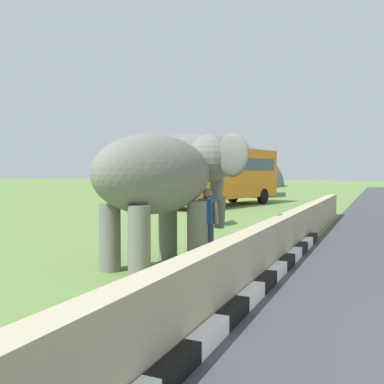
% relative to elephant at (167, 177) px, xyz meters
% --- Properties ---
extents(striped_curb, '(16.20, 0.20, 0.24)m').
position_rel_elephant_xyz_m(striped_curb, '(-3.36, -2.49, -1.82)').
color(striped_curb, white).
rests_on(striped_curb, ground_plane).
extents(barrier_parapet, '(28.00, 0.36, 1.00)m').
position_rel_elephant_xyz_m(barrier_parapet, '(-1.01, -2.19, -1.44)').
color(barrier_parapet, tan).
rests_on(barrier_parapet, ground_plane).
extents(elephant, '(4.08, 2.96, 2.96)m').
position_rel_elephant_xyz_m(elephant, '(0.00, 0.00, 0.00)').
color(elephant, slate).
rests_on(elephant, ground_plane).
extents(person_handler, '(0.34, 0.66, 1.66)m').
position_rel_elephant_xyz_m(person_handler, '(1.11, -0.52, -1.01)').
color(person_handler, navy).
rests_on(person_handler, ground_plane).
extents(bus_orange, '(10.06, 4.79, 3.50)m').
position_rel_elephant_xyz_m(bus_orange, '(16.31, 4.62, 0.14)').
color(bus_orange, orange).
rests_on(bus_orange, ground_plane).
extents(bus_white, '(8.70, 4.13, 3.50)m').
position_rel_elephant_xyz_m(bus_white, '(29.23, 6.32, 0.14)').
color(bus_white, silver).
rests_on(bus_white, ground_plane).
extents(cow_near, '(1.93, 0.94, 1.23)m').
position_rel_elephant_xyz_m(cow_near, '(7.27, 1.58, -1.07)').
color(cow_near, tan).
rests_on(cow_near, ground_plane).
extents(hill_east, '(33.35, 26.68, 15.60)m').
position_rel_elephant_xyz_m(hill_east, '(51.99, 21.89, -1.94)').
color(hill_east, slate).
rests_on(hill_east, ground_plane).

